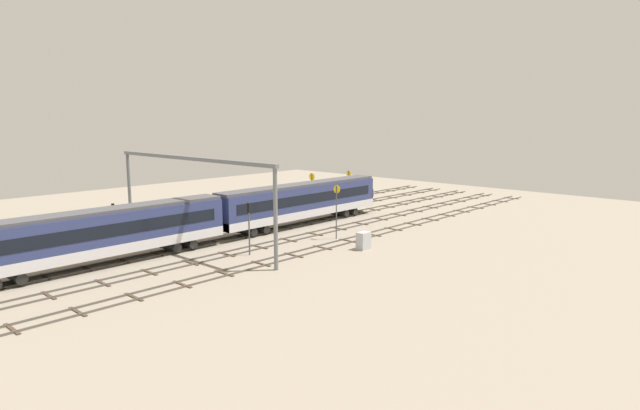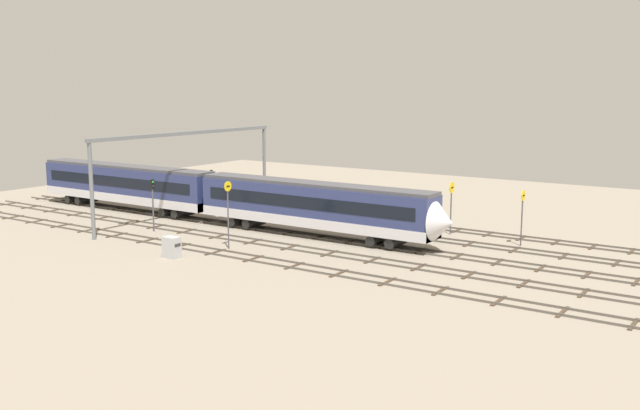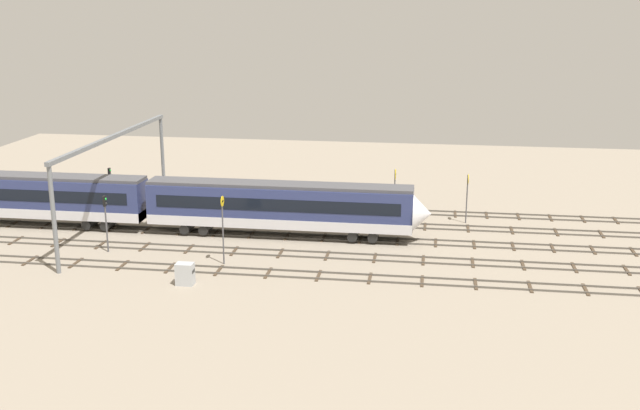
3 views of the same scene
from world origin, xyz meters
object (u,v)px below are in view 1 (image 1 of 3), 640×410
object	(u,v)px
train	(222,216)
speed_sign_near_foreground	(349,181)
speed_sign_far_trackside	(336,205)
speed_sign_mid_trackside	(312,184)
relay_cabinet	(363,241)
overhead_gantry	(190,176)
signal_light_trackside_approach	(249,221)
signal_light_trackside_departure	(114,216)

from	to	relation	value
train	speed_sign_near_foreground	size ratio (longest dim) A/B	10.49
speed_sign_far_trackside	speed_sign_near_foreground	bearing A→B (deg)	36.72
speed_sign_near_foreground	speed_sign_far_trackside	xyz separation A→B (m)	(-19.92, -14.85, 0.47)
speed_sign_mid_trackside	relay_cabinet	size ratio (longest dim) A/B	2.86
overhead_gantry	signal_light_trackside_approach	bearing A→B (deg)	-75.54
speed_sign_mid_trackside	relay_cabinet	distance (m)	25.56
speed_sign_mid_trackside	speed_sign_near_foreground	bearing A→B (deg)	-8.48
speed_sign_mid_trackside	speed_sign_far_trackside	size ratio (longest dim) A/B	0.85
overhead_gantry	signal_light_trackside_departure	world-z (taller)	overhead_gantry
speed_sign_far_trackside	signal_light_trackside_departure	size ratio (longest dim) A/B	1.43
speed_sign_far_trackside	relay_cabinet	bearing A→B (deg)	-108.53
overhead_gantry	speed_sign_far_trackside	world-z (taller)	overhead_gantry
signal_light_trackside_departure	speed_sign_near_foreground	bearing A→B (deg)	-1.75
train	overhead_gantry	size ratio (longest dim) A/B	2.02
speed_sign_near_foreground	signal_light_trackside_approach	xyz separation A→B (m)	(-30.52, -13.33, 0.07)
signal_light_trackside_departure	train	bearing A→B (deg)	-45.78
train	speed_sign_mid_trackside	distance (m)	23.16
speed_sign_near_foreground	signal_light_trackside_departure	world-z (taller)	speed_sign_near_foreground
overhead_gantry	relay_cabinet	xyz separation A→B (m)	(10.67, -13.13, -6.18)
signal_light_trackside_approach	speed_sign_far_trackside	bearing A→B (deg)	-8.16
speed_sign_far_trackside	speed_sign_mid_trackside	bearing A→B (deg)	50.77
speed_sign_far_trackside	signal_light_trackside_departure	bearing A→B (deg)	135.99
train	signal_light_trackside_approach	distance (m)	6.78
train	signal_light_trackside_departure	xyz separation A→B (m)	(-7.72, 7.93, -0.01)
speed_sign_near_foreground	speed_sign_far_trackside	bearing A→B (deg)	-143.28
signal_light_trackside_approach	signal_light_trackside_departure	size ratio (longest dim) A/B	1.23
train	relay_cabinet	distance (m)	14.93
train	signal_light_trackside_departure	distance (m)	11.07
overhead_gantry	relay_cabinet	distance (m)	18.01
signal_light_trackside_departure	speed_sign_far_trackside	bearing A→B (deg)	-44.01
train	signal_light_trackside_approach	bearing A→B (deg)	-105.39
speed_sign_near_foreground	signal_light_trackside_approach	distance (m)	33.31
train	speed_sign_near_foreground	xyz separation A→B (m)	(28.73, 6.82, 0.47)
speed_sign_far_trackside	relay_cabinet	world-z (taller)	speed_sign_far_trackside
signal_light_trackside_departure	relay_cabinet	xyz separation A→B (m)	(14.88, -20.90, -1.80)
speed_sign_near_foreground	relay_cabinet	xyz separation A→B (m)	(-21.57, -19.79, -2.28)
speed_sign_near_foreground	speed_sign_far_trackside	size ratio (longest dim) A/B	0.84
train	overhead_gantry	bearing A→B (deg)	177.44
speed_sign_far_trackside	signal_light_trackside_departure	xyz separation A→B (m)	(-16.53, 15.97, -0.95)
overhead_gantry	speed_sign_near_foreground	distance (m)	33.15
relay_cabinet	overhead_gantry	bearing A→B (deg)	129.11
speed_sign_mid_trackside	signal_light_trackside_approach	xyz separation A→B (m)	(-23.58, -14.37, -0.06)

